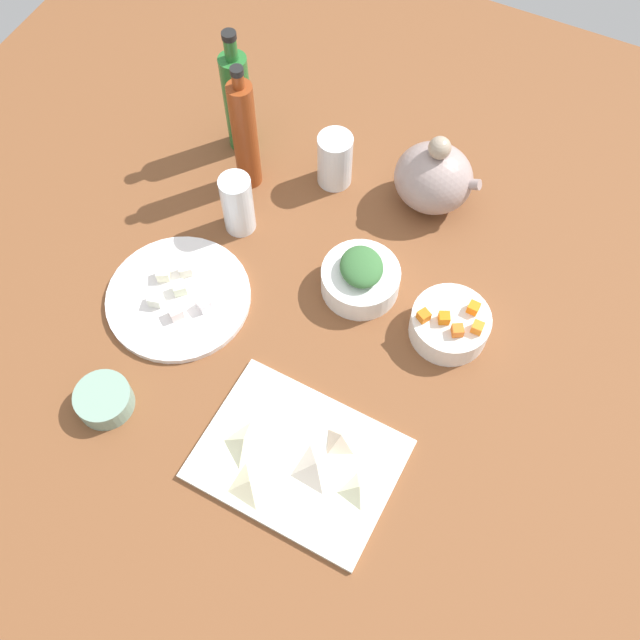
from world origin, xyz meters
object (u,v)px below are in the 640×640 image
(plate_tofu, at_px, (179,297))
(bowl_small_side, at_px, (104,400))
(bowl_greens, at_px, (360,280))
(bowl_carrots, at_px, (450,325))
(drinking_glass_0, at_px, (335,160))
(bottle_1, at_px, (245,135))
(drinking_glass_1, at_px, (238,204))
(teapot, at_px, (434,177))
(cutting_board, at_px, (298,459))
(bottle_0, at_px, (237,101))

(plate_tofu, distance_m, bowl_small_side, 0.22)
(plate_tofu, xyz_separation_m, bowl_greens, (0.28, 0.16, 0.02))
(bowl_carrots, xyz_separation_m, drinking_glass_0, (-0.32, 0.22, 0.03))
(bowl_small_side, xyz_separation_m, bottle_1, (-0.02, 0.52, 0.10))
(bowl_greens, bearing_deg, drinking_glass_1, 174.21)
(teapot, bearing_deg, bowl_carrots, -61.70)
(drinking_glass_0, bearing_deg, bowl_carrots, -34.19)
(teapot, bearing_deg, plate_tofu, -128.13)
(bowl_greens, distance_m, bowl_small_side, 0.48)
(drinking_glass_0, bearing_deg, teapot, 10.44)
(bowl_small_side, distance_m, drinking_glass_0, 0.60)
(cutting_board, bearing_deg, bottle_1, 126.33)
(plate_tofu, height_order, bowl_carrots, bowl_carrots)
(cutting_board, xyz_separation_m, plate_tofu, (-0.32, 0.17, 0.00))
(drinking_glass_1, bearing_deg, bowl_greens, -5.79)
(bowl_small_side, xyz_separation_m, teapot, (0.31, 0.62, 0.05))
(drinking_glass_1, bearing_deg, drinking_glass_0, 58.15)
(plate_tofu, height_order, bowl_small_side, bowl_small_side)
(bowl_carrots, bearing_deg, bottle_0, 157.13)
(bottle_1, height_order, drinking_glass_0, bottle_1)
(plate_tofu, distance_m, bowl_carrots, 0.47)
(drinking_glass_1, bearing_deg, bowl_carrots, -5.48)
(cutting_board, distance_m, bowl_small_side, 0.33)
(cutting_board, distance_m, bowl_carrots, 0.34)
(teapot, xyz_separation_m, bottle_0, (-0.39, -0.03, 0.05))
(plate_tofu, bearing_deg, bottle_1, 93.36)
(bottle_0, relative_size, drinking_glass_1, 2.11)
(cutting_board, xyz_separation_m, bowl_greens, (-0.05, 0.33, 0.02))
(teapot, relative_size, bottle_0, 0.62)
(plate_tofu, bearing_deg, cutting_board, -27.64)
(bottle_0, relative_size, bottle_1, 0.97)
(bowl_small_side, height_order, bottle_1, bottle_1)
(plate_tofu, distance_m, bottle_0, 0.39)
(bottle_0, xyz_separation_m, drinking_glass_1, (0.10, -0.18, -0.05))
(bowl_carrots, height_order, drinking_glass_0, drinking_glass_0)
(bowl_greens, height_order, bowl_carrots, same)
(bowl_small_side, bearing_deg, bottle_0, 97.28)
(bowl_carrots, distance_m, teapot, 0.29)
(plate_tofu, relative_size, drinking_glass_1, 2.01)
(cutting_board, height_order, drinking_glass_0, drinking_glass_0)
(bowl_small_side, bearing_deg, plate_tofu, 89.79)
(bowl_small_side, height_order, bottle_0, bottle_0)
(bowl_greens, xyz_separation_m, bowl_small_side, (-0.28, -0.39, -0.01))
(plate_tofu, xyz_separation_m, drinking_glass_0, (0.13, 0.37, 0.05))
(drinking_glass_1, bearing_deg, plate_tofu, -95.82)
(cutting_board, xyz_separation_m, bottle_0, (-0.40, 0.54, 0.11))
(drinking_glass_0, bearing_deg, bottle_1, -153.57)
(cutting_board, bearing_deg, bowl_carrots, 68.17)
(cutting_board, bearing_deg, bowl_small_side, -170.47)
(bottle_0, height_order, drinking_glass_0, bottle_0)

